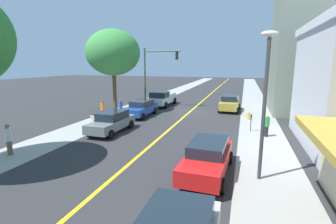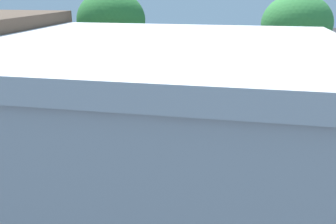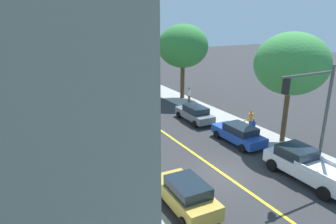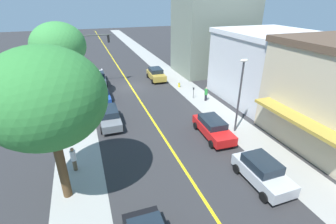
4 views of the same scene
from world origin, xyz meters
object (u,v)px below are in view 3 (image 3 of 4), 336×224
gold_sedan_left_curb (186,194)px  white_pickup_truck (306,165)px  street_lamp (71,82)px  grey_sedan_right_curb (195,113)px  red_sedan_left_curb (98,111)px  pedestrian_green_shirt (83,143)px  small_dog (244,121)px  parking_meter (102,145)px  pedestrian_orange_shirt (251,119)px  black_sedan_right_curb (137,85)px  pedestrian_blue_shirt (253,127)px  blue_sedan_right_curb (239,134)px  fire_hydrant (124,177)px  pedestrian_white_shirt (189,95)px  street_tree_left_near (183,46)px  traffic_light_mast (315,105)px  silver_sedan_left_curb (82,97)px  street_tree_right_corner (291,64)px

gold_sedan_left_curb → white_pickup_truck: (8.12, -0.88, 0.05)m
street_lamp → grey_sedan_right_curb: (10.28, -4.94, -3.16)m
red_sedan_left_curb → white_pickup_truck: bearing=-152.6°
pedestrian_green_shirt → small_dog: bearing=-104.1°
parking_meter → pedestrian_orange_shirt: 13.34m
black_sedan_right_curb → pedestrian_blue_shirt: pedestrian_blue_shirt is taller
street_lamp → blue_sedan_right_curb: street_lamp is taller
small_dog → fire_hydrant: bearing=178.5°
red_sedan_left_curb → pedestrian_green_shirt: (-3.12, -7.23, 0.04)m
small_dog → grey_sedan_right_curb: bearing=120.3°
fire_hydrant → pedestrian_white_shirt: 18.71m
black_sedan_right_curb → gold_sedan_left_curb: bearing=163.1°
blue_sedan_right_curb → parking_meter: bearing=75.3°
street_lamp → street_tree_left_near: bearing=13.6°
gold_sedan_left_curb → black_sedan_right_curb: bearing=-15.5°
blue_sedan_right_curb → pedestrian_orange_shirt: size_ratio=2.81×
parking_meter → traffic_light_mast: size_ratio=0.19×
parking_meter → blue_sedan_right_curb: bearing=-15.0°
silver_sedan_left_curb → pedestrian_white_shirt: 12.33m
parking_meter → red_sedan_left_curb: (2.08, 8.36, -0.07)m
pedestrian_blue_shirt → small_dog: bearing=-139.2°
small_dog → street_tree_left_near: bearing=69.7°
red_sedan_left_curb → gold_sedan_left_curb: (-0.01, -16.48, 0.05)m
fire_hydrant → gold_sedan_left_curb: (1.95, -3.95, 0.49)m
small_dog → blue_sedan_right_curb: bearing=-157.3°
blue_sedan_right_curb → pedestrian_orange_shirt: (3.08, 1.98, 0.08)m
gold_sedan_left_curb → small_dog: bearing=-51.8°
black_sedan_right_curb → pedestrian_blue_shirt: bearing=-173.1°
traffic_light_mast → blue_sedan_right_curb: (-0.64, 5.72, -3.75)m
black_sedan_right_curb → white_pickup_truck: white_pickup_truck is taller
fire_hydrant → red_sedan_left_curb: red_sedan_left_curb is taller
street_lamp → white_pickup_truck: size_ratio=1.16×
street_tree_left_near → gold_sedan_left_curb: size_ratio=2.02×
street_lamp → white_pickup_truck: (10.43, -17.24, -3.06)m
street_lamp → small_dog: street_lamp is taller
traffic_light_mast → grey_sedan_right_curb: (-0.84, 11.76, -3.75)m
parking_meter → black_sedan_right_curb: bearing=60.0°
gold_sedan_left_curb → pedestrian_white_shirt: 20.60m
parking_meter → traffic_light_mast: bearing=-37.9°
street_tree_left_near → grey_sedan_right_curb: (-3.57, -8.29, -5.45)m
street_tree_left_near → pedestrian_white_shirt: street_tree_left_near is taller
street_tree_left_near → white_pickup_truck: (-3.41, -20.58, -5.35)m
fire_hydrant → pedestrian_blue_shirt: bearing=8.9°
street_tree_right_corner → traffic_light_mast: street_tree_right_corner is taller
street_tree_left_near → small_dog: (-0.02, -11.22, -5.93)m
pedestrian_orange_shirt → street_tree_right_corner: bearing=-144.0°
street_lamp → pedestrian_white_shirt: (13.39, 1.01, -3.02)m
street_lamp → small_dog: bearing=-29.7°
grey_sedan_right_curb → parking_meter: bearing=109.4°
blue_sedan_right_curb → pedestrian_blue_shirt: 2.04m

